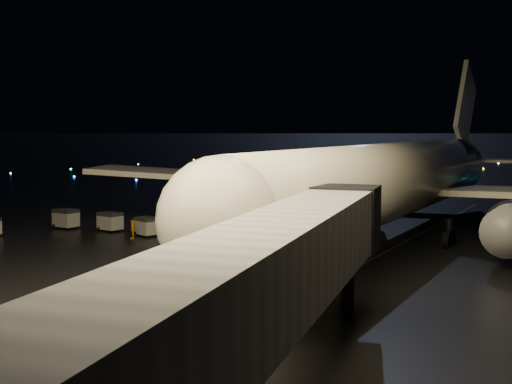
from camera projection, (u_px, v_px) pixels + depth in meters
lane_centre at (361, 265)px, 44.34m from camera, size 0.25×80.00×0.02m
airliner at (405, 138)px, 53.83m from camera, size 60.85×57.84×17.14m
pushback_tug at (179, 315)px, 28.90m from camera, size 4.98×3.61×2.13m
belt_loader at (218, 249)px, 41.11m from camera, size 7.40×4.04×3.46m
crew_c at (133, 229)px, 54.63m from camera, size 0.92×0.98×1.63m
safety_cone_0 at (226, 239)px, 53.09m from camera, size 0.52×0.52×0.52m
safety_cone_1 at (332, 234)px, 55.51m from camera, size 0.51×0.51×0.50m
safety_cone_2 at (174, 237)px, 54.29m from camera, size 0.47×0.47×0.47m
safety_cone_3 at (170, 213)px, 69.48m from camera, size 0.62×0.62×0.53m
taxiway_lights at (464, 174)px, 128.90m from camera, size 164.00×92.00×0.36m
baggage_cart_0 at (146, 227)px, 55.94m from camera, size 2.26×1.87×1.65m
baggage_cart_1 at (110, 222)px, 58.58m from camera, size 2.20×1.65×1.75m
baggage_cart_2 at (66, 219)px, 60.16m from camera, size 2.24×1.62×1.84m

